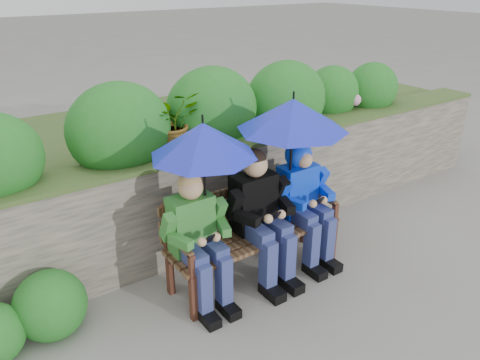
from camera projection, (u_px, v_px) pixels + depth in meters
ground at (246, 283)px, 4.10m from camera, size 60.00×60.00×0.00m
garden_backdrop at (161, 164)px, 5.08m from camera, size 8.00×2.87×1.74m
park_bench at (251, 226)px, 4.06m from camera, size 1.58×0.46×0.84m
boy_left at (198, 235)px, 3.65m from camera, size 0.52×0.61×1.12m
boy_middle at (261, 212)px, 3.96m from camera, size 0.56×0.65×1.17m
boy_right at (304, 194)px, 4.21m from camera, size 0.53×0.64×1.13m
umbrella_left at (203, 140)px, 3.45m from camera, size 0.83×0.83×0.90m
umbrella_right at (293, 115)px, 3.89m from camera, size 0.95×0.95×0.93m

